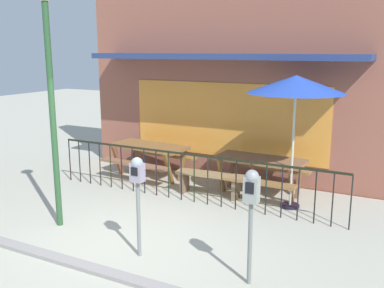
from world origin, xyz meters
TOP-DOWN VIEW (x-y plane):
  - ground at (0.00, 0.00)m, footprint 40.00×40.00m
  - pub_storefront at (0.00, 4.22)m, footprint 7.23×1.42m
  - patio_fence_front at (0.00, 2.14)m, footprint 6.10×0.04m
  - picnic_table_left at (-1.56, 3.17)m, footprint 1.90×1.50m
  - picnic_table_right at (1.13, 3.17)m, footprint 1.83×1.39m
  - patio_umbrella at (1.88, 2.74)m, footprint 1.77×1.77m
  - patio_bench at (0.24, 2.63)m, footprint 1.42×0.42m
  - parking_meter_near at (0.47, -0.24)m, footprint 0.18×0.17m
  - parking_meter_far at (2.15, -0.23)m, footprint 0.18×0.17m
  - street_lamp at (-1.38, 0.08)m, footprint 0.28×0.28m
  - curb_edge at (0.00, -0.90)m, footprint 10.13×0.20m

SIDE VIEW (x-z plane):
  - ground at x=0.00m, z-range 0.00..0.00m
  - curb_edge at x=0.00m, z-range -0.06..0.06m
  - patio_bench at x=0.24m, z-range 0.11..0.59m
  - picnic_table_left at x=-1.56m, z-range 0.21..1.01m
  - picnic_table_right at x=1.13m, z-range 0.21..1.01m
  - patio_fence_front at x=0.00m, z-range 0.18..1.15m
  - parking_meter_near at x=0.47m, z-range 0.40..1.87m
  - parking_meter_far at x=2.15m, z-range 0.41..1.92m
  - patio_umbrella at x=1.88m, z-range 1.06..3.54m
  - street_lamp at x=-1.38m, z-range 0.60..4.53m
  - pub_storefront at x=0.00m, z-range -0.02..5.83m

